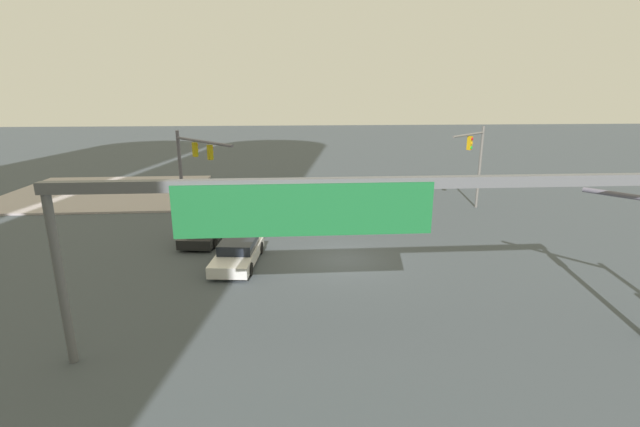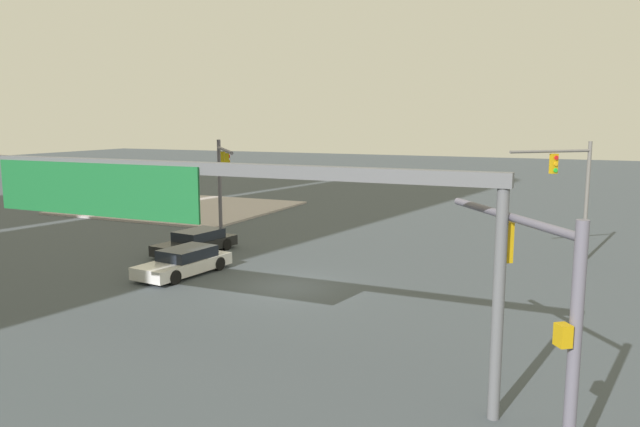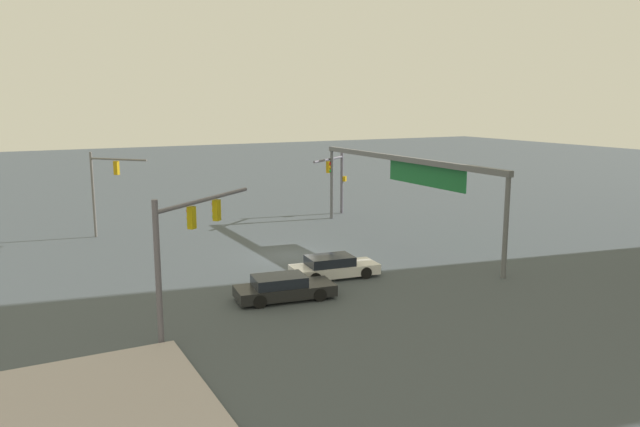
{
  "view_description": "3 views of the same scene",
  "coord_description": "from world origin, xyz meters",
  "px_view_note": "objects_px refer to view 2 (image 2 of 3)",
  "views": [
    {
      "loc": [
        2.76,
        21.23,
        8.38
      ],
      "look_at": [
        1.02,
        -2.46,
        1.84
      ],
      "focal_mm": 24.68,
      "sensor_mm": 36.0,
      "label": 1
    },
    {
      "loc": [
        -11.62,
        22.32,
        7.06
      ],
      "look_at": [
        -1.1,
        -0.87,
        3.13
      ],
      "focal_mm": 33.99,
      "sensor_mm": 36.0,
      "label": 2
    },
    {
      "loc": [
        34.01,
        -15.75,
        9.56
      ],
      "look_at": [
        -1.84,
        3.0,
        2.14
      ],
      "focal_mm": 34.6,
      "sensor_mm": 36.0,
      "label": 3
    }
  ],
  "objects_px": {
    "traffic_signal_opposite_side": "(222,169)",
    "traffic_signal_cross_street": "(571,182)",
    "sedan_car_waiting_far": "(196,242)",
    "sedan_car_approaching": "(184,262)",
    "traffic_signal_near_corner": "(541,291)"
  },
  "relations": [
    {
      "from": "sedan_car_waiting_far",
      "to": "traffic_signal_opposite_side",
      "type": "bearing_deg",
      "value": -154.59
    },
    {
      "from": "traffic_signal_near_corner",
      "to": "sedan_car_waiting_far",
      "type": "xyz_separation_m",
      "value": [
        18.39,
        -13.18,
        -2.95
      ]
    },
    {
      "from": "traffic_signal_cross_street",
      "to": "sedan_car_waiting_far",
      "type": "xyz_separation_m",
      "value": [
        18.26,
        5.39,
        -3.49
      ]
    },
    {
      "from": "traffic_signal_cross_street",
      "to": "sedan_car_approaching",
      "type": "xyz_separation_m",
      "value": [
        16.02,
        9.4,
        -3.49
      ]
    },
    {
      "from": "traffic_signal_cross_street",
      "to": "sedan_car_waiting_far",
      "type": "bearing_deg",
      "value": -26.43
    },
    {
      "from": "traffic_signal_opposite_side",
      "to": "traffic_signal_cross_street",
      "type": "distance_m",
      "value": 19.93
    },
    {
      "from": "traffic_signal_near_corner",
      "to": "sedan_car_approaching",
      "type": "relative_size",
      "value": 1.05
    },
    {
      "from": "traffic_signal_cross_street",
      "to": "traffic_signal_near_corner",
      "type": "bearing_deg",
      "value": 47.51
    },
    {
      "from": "traffic_signal_near_corner",
      "to": "traffic_signal_opposite_side",
      "type": "relative_size",
      "value": 0.9
    },
    {
      "from": "traffic_signal_near_corner",
      "to": "traffic_signal_opposite_side",
      "type": "bearing_deg",
      "value": 10.71
    },
    {
      "from": "sedan_car_approaching",
      "to": "sedan_car_waiting_far",
      "type": "bearing_deg",
      "value": -144.27
    },
    {
      "from": "traffic_signal_cross_street",
      "to": "traffic_signal_opposite_side",
      "type": "bearing_deg",
      "value": -42.31
    },
    {
      "from": "sedan_car_approaching",
      "to": "sedan_car_waiting_far",
      "type": "distance_m",
      "value": 4.59
    },
    {
      "from": "traffic_signal_near_corner",
      "to": "traffic_signal_opposite_side",
      "type": "distance_m",
      "value": 27.2
    },
    {
      "from": "traffic_signal_opposite_side",
      "to": "traffic_signal_cross_street",
      "type": "xyz_separation_m",
      "value": [
        -19.93,
        -0.2,
        -0.01
      ]
    }
  ]
}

